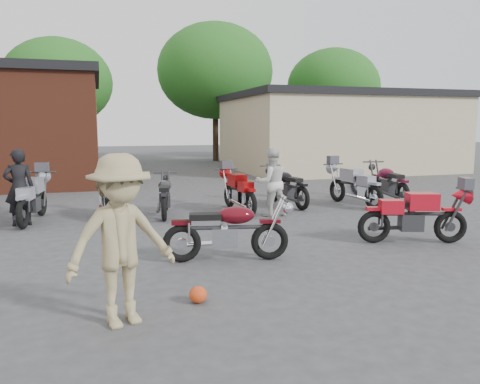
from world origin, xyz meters
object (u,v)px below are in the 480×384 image
object	(u,v)px
helmet	(198,295)
row_bike_7	(388,181)
person_tan	(121,241)
row_bike_6	(354,184)
row_bike_4	(239,189)
person_light	(271,182)
row_bike_5	(286,185)
row_bike_1	(32,196)
row_bike_2	(106,195)
sportbike	(415,213)
row_bike_3	(165,193)
vintage_motorcycle	(229,227)
person_dark	(19,188)

from	to	relation	value
helmet	row_bike_7	world-z (taller)	row_bike_7
person_tan	row_bike_6	distance (m)	9.02
row_bike_4	row_bike_6	size ratio (longest dim) A/B	0.94
person_light	row_bike_5	bearing A→B (deg)	-125.71
row_bike_1	row_bike_4	size ratio (longest dim) A/B	1.04
row_bike_2	row_bike_6	distance (m)	6.61
row_bike_2	sportbike	bearing A→B (deg)	-132.34
person_light	row_bike_3	size ratio (longest dim) A/B	0.88
vintage_motorcycle	row_bike_1	bearing A→B (deg)	139.37
row_bike_3	person_dark	bearing A→B (deg)	103.71
person_tan	row_bike_4	xyz separation A→B (m)	(3.21, 6.27, -0.38)
row_bike_2	row_bike_4	distance (m)	3.30
person_light	row_bike_5	distance (m)	1.56
helmet	person_light	xyz separation A→B (m)	(2.89, 5.10, 0.73)
vintage_motorcycle	helmet	world-z (taller)	vintage_motorcycle
helmet	row_bike_1	distance (m)	6.58
vintage_motorcycle	row_bike_4	world-z (taller)	same
person_tan	row_bike_7	distance (m)	10.09
row_bike_4	row_bike_5	world-z (taller)	row_bike_5
row_bike_6	row_bike_4	bearing A→B (deg)	79.67
helmet	row_bike_2	xyz separation A→B (m)	(-1.01, 6.09, 0.43)
row_bike_1	row_bike_3	size ratio (longest dim) A/B	1.09
sportbike	row_bike_2	world-z (taller)	sportbike
sportbike	helmet	world-z (taller)	sportbike
row_bike_2	row_bike_5	world-z (taller)	row_bike_5
person_dark	helmet	bearing A→B (deg)	105.53
row_bike_4	vintage_motorcycle	bearing A→B (deg)	156.06
vintage_motorcycle	row_bike_4	bearing A→B (deg)	81.89
vintage_motorcycle	person_light	bearing A→B (deg)	70.04
sportbike	row_bike_4	size ratio (longest dim) A/B	1.00
row_bike_6	row_bike_5	bearing A→B (deg)	64.92
person_dark	row_bike_1	size ratio (longest dim) A/B	0.82
row_bike_3	row_bike_5	world-z (taller)	row_bike_5
person_dark	row_bike_6	world-z (taller)	person_dark
row_bike_3	row_bike_6	distance (m)	5.22
helmet	person_dark	bearing A→B (deg)	116.77
vintage_motorcycle	row_bike_4	distance (m)	4.46
sportbike	row_bike_5	world-z (taller)	row_bike_5
person_dark	row_bike_1	bearing A→B (deg)	-131.63
person_dark	row_bike_6	distance (m)	8.46
row_bike_4	row_bike_6	xyz separation A→B (m)	(3.31, -0.06, 0.04)
row_bike_4	person_light	bearing A→B (deg)	-148.12
sportbike	row_bike_3	world-z (taller)	sportbike
person_tan	row_bike_4	world-z (taller)	person_tan
row_bike_5	row_bike_7	xyz separation A→B (m)	(3.05, -0.29, 0.03)
helmet	row_bike_6	world-z (taller)	row_bike_6
person_tan	row_bike_5	bearing A→B (deg)	36.03
person_dark	row_bike_1	xyz separation A→B (m)	(0.21, 0.36, -0.25)
person_tan	row_bike_7	size ratio (longest dim) A/B	0.90
row_bike_3	row_bike_6	world-z (taller)	row_bike_6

